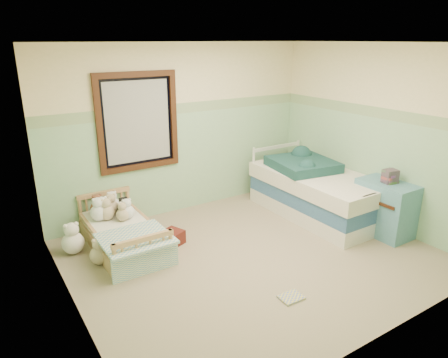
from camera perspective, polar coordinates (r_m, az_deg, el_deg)
floor at (r=5.19m, az=4.01°, el=-10.56°), size 4.20×3.60×0.02m
ceiling at (r=4.52m, az=4.77°, el=18.50°), size 4.20×3.60×0.02m
wall_back at (r=6.19m, az=-5.77°, el=6.79°), size 4.20×0.04×2.50m
wall_front at (r=3.52m, az=22.28°, el=-4.05°), size 4.20×0.04×2.50m
wall_left at (r=3.87m, az=-21.37°, el=-1.86°), size 0.04×3.60×2.50m
wall_right at (r=6.16m, az=20.25°, el=5.67°), size 0.04×3.60×2.50m
wainscot_mint at (r=6.30m, az=-5.56°, el=2.32°), size 4.20×0.01×1.50m
border_strip at (r=6.11m, az=-5.80°, el=9.75°), size 4.20×0.01×0.15m
window_frame at (r=5.83m, az=-11.83°, el=7.76°), size 1.16×0.06×1.36m
window_blinds at (r=5.84m, az=-11.86°, el=7.78°), size 0.92×0.01×1.12m
toddler_bed_frame at (r=5.45m, az=-13.76°, el=-8.33°), size 0.73×1.46×0.19m
toddler_mattress at (r=5.38m, az=-13.89°, el=-6.87°), size 0.67×1.40×0.12m
patchwork_quilt at (r=4.96m, az=-12.19°, el=-8.07°), size 0.79×0.73×0.03m
plush_bed_brown at (r=5.72m, az=-17.11°, el=-3.85°), size 0.20×0.20×0.20m
plush_bed_white at (r=5.77m, az=-15.21°, el=-3.47°), size 0.20×0.20×0.20m
plush_bed_tan at (r=5.54m, az=-15.97°, el=-4.49°), size 0.20×0.20×0.20m
plush_bed_dark at (r=5.60m, az=-13.72°, el=-4.13°), size 0.18×0.18×0.18m
plush_floor_cream at (r=5.48m, az=-20.22°, el=-8.32°), size 0.28×0.28×0.28m
plush_floor_tan at (r=5.15m, az=-16.89°, el=-10.06°), size 0.23×0.23×0.23m
twin_bed_frame at (r=6.39m, az=12.68°, el=-3.90°), size 1.01×2.01×0.22m
twin_boxspring at (r=6.31m, az=12.82°, el=-2.06°), size 1.01×2.01×0.22m
twin_mattress at (r=6.24m, az=12.97°, el=-0.17°), size 1.05×2.05×0.22m
teal_blanket at (r=6.35m, az=10.86°, el=2.03°), size 0.99×1.03×0.14m
dresser at (r=5.97m, az=21.44°, el=-3.80°), size 0.46×0.74×0.74m
book_stack at (r=5.81m, az=22.06°, el=0.35°), size 0.21×0.18×0.18m
red_pillow at (r=5.42m, az=-7.30°, el=-8.11°), size 0.36×0.34×0.18m
floor_book at (r=4.45m, az=9.30°, el=-15.92°), size 0.25×0.20×0.02m
extra_plush_0 at (r=5.56m, az=-16.47°, el=-4.38°), size 0.21×0.21×0.21m
extra_plush_1 at (r=5.50m, az=-13.28°, el=-4.47°), size 0.19×0.19×0.19m
extra_plush_2 at (r=5.50m, az=-13.70°, el=-4.61°), size 0.17×0.17×0.17m
extra_plush_3 at (r=5.68m, az=-15.34°, el=-3.84°), size 0.20×0.20×0.20m
extra_plush_4 at (r=5.46m, az=-13.87°, el=-4.81°), size 0.17×0.17×0.17m
extra_plush_5 at (r=5.54m, az=-17.01°, el=-4.49°), size 0.21×0.21×0.21m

